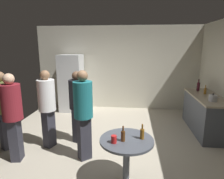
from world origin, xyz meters
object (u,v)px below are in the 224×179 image
(foreground_table, at_px, (127,146))
(beer_bottle_brown, at_px, (123,136))
(refrigerator, at_px, (71,83))
(person_in_olive_shirt, at_px, (3,105))
(person_in_maroon_shirt, at_px, (12,111))
(beer_bottle_on_counter, at_px, (205,91))
(person_in_teal_shirt, at_px, (83,109))
(plastic_cup_red, at_px, (114,139))
(beer_bottle_amber, at_px, (142,134))
(person_in_black_shirt, at_px, (77,102))
(wine_bottle_on_counter, at_px, (198,86))
(kettle, at_px, (213,98))
(person_in_white_shirt, at_px, (47,103))

(foreground_table, bearing_deg, beer_bottle_brown, -132.44)
(refrigerator, distance_m, beer_bottle_brown, 3.84)
(person_in_olive_shirt, height_order, person_in_maroon_shirt, person_in_maroon_shirt)
(beer_bottle_on_counter, bearing_deg, person_in_teal_shirt, -147.94)
(foreground_table, height_order, plastic_cup_red, plastic_cup_red)
(beer_bottle_on_counter, xyz_separation_m, beer_bottle_brown, (-1.91, -2.32, -0.17))
(beer_bottle_amber, height_order, person_in_black_shirt, person_in_black_shirt)
(beer_bottle_amber, distance_m, beer_bottle_brown, 0.29)
(plastic_cup_red, xyz_separation_m, person_in_maroon_shirt, (-1.85, 0.55, 0.16))
(foreground_table, bearing_deg, wine_bottle_on_counter, 55.38)
(person_in_maroon_shirt, bearing_deg, foreground_table, -21.17)
(kettle, xyz_separation_m, person_in_white_shirt, (-3.45, -0.66, -0.03))
(wine_bottle_on_counter, height_order, person_in_white_shirt, person_in_white_shirt)
(kettle, bearing_deg, foreground_table, -138.02)
(person_in_teal_shirt, bearing_deg, beer_bottle_amber, 21.80)
(wine_bottle_on_counter, xyz_separation_m, person_in_olive_shirt, (-4.28, -1.83, -0.09))
(beer_bottle_amber, bearing_deg, wine_bottle_on_counter, 58.43)
(kettle, distance_m, beer_bottle_amber, 2.25)
(refrigerator, height_order, wine_bottle_on_counter, refrigerator)
(beer_bottle_brown, xyz_separation_m, person_in_white_shirt, (-1.59, 1.03, 0.12))
(refrigerator, height_order, plastic_cup_red, refrigerator)
(wine_bottle_on_counter, height_order, beer_bottle_on_counter, wine_bottle_on_counter)
(beer_bottle_amber, bearing_deg, refrigerator, 122.68)
(person_in_white_shirt, bearing_deg, beer_bottle_on_counter, 41.27)
(beer_bottle_brown, bearing_deg, refrigerator, 118.42)
(person_in_maroon_shirt, bearing_deg, person_in_olive_shirt, 130.12)
(foreground_table, relative_size, person_in_olive_shirt, 0.50)
(beer_bottle_on_counter, bearing_deg, person_in_maroon_shirt, -154.75)
(person_in_black_shirt, bearing_deg, refrigerator, 135.93)
(person_in_olive_shirt, height_order, person_in_teal_shirt, person_in_teal_shirt)
(kettle, height_order, plastic_cup_red, kettle)
(wine_bottle_on_counter, relative_size, beer_bottle_brown, 1.35)
(refrigerator, relative_size, wine_bottle_on_counter, 5.81)
(plastic_cup_red, height_order, person_in_olive_shirt, person_in_olive_shirt)
(plastic_cup_red, relative_size, person_in_white_shirt, 0.07)
(kettle, height_order, person_in_black_shirt, person_in_black_shirt)
(foreground_table, relative_size, person_in_maroon_shirt, 0.49)
(refrigerator, bearing_deg, beer_bottle_brown, -61.58)
(refrigerator, relative_size, person_in_white_shirt, 1.12)
(foreground_table, distance_m, person_in_maroon_shirt, 2.10)
(beer_bottle_on_counter, height_order, person_in_black_shirt, person_in_black_shirt)
(plastic_cup_red, height_order, person_in_white_shirt, person_in_white_shirt)
(beer_bottle_brown, xyz_separation_m, person_in_olive_shirt, (-2.42, 0.85, 0.11))
(foreground_table, bearing_deg, plastic_cup_red, -144.62)
(beer_bottle_amber, relative_size, plastic_cup_red, 2.09)
(refrigerator, distance_m, beer_bottle_amber, 3.89)
(person_in_olive_shirt, xyz_separation_m, person_in_teal_shirt, (1.67, -0.20, 0.05))
(kettle, distance_m, person_in_black_shirt, 2.92)
(beer_bottle_on_counter, distance_m, plastic_cup_red, 3.15)
(person_in_white_shirt, bearing_deg, person_in_maroon_shirt, -104.37)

